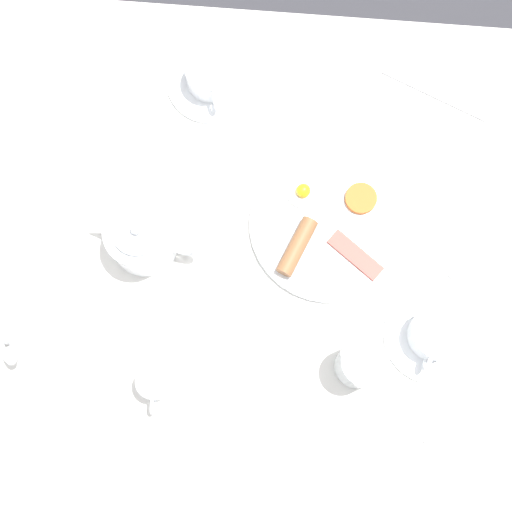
% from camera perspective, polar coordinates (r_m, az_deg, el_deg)
% --- Properties ---
extents(ground_plane, '(8.00, 8.00, 0.00)m').
position_cam_1_polar(ground_plane, '(1.93, 0.00, -4.85)').
color(ground_plane, '#333338').
extents(table, '(0.94, 1.12, 0.73)m').
position_cam_1_polar(table, '(1.28, 0.00, -0.86)').
color(table, silver).
rests_on(table, ground_plane).
extents(breakfast_plate, '(0.27, 0.27, 0.04)m').
position_cam_1_polar(breakfast_plate, '(1.22, 5.67, 2.47)').
color(breakfast_plate, white).
rests_on(breakfast_plate, table).
extents(teapot_near, '(0.11, 0.19, 0.11)m').
position_cam_1_polar(teapot_near, '(1.19, -9.07, 1.42)').
color(teapot_near, white).
rests_on(teapot_near, table).
extents(teacup_with_saucer_left, '(0.16, 0.16, 0.06)m').
position_cam_1_polar(teacup_with_saucer_left, '(1.30, -3.69, 14.08)').
color(teacup_with_saucer_left, white).
rests_on(teacup_with_saucer_left, table).
extents(teacup_with_saucer_right, '(0.16, 0.16, 0.06)m').
position_cam_1_polar(teacup_with_saucer_right, '(1.20, 14.07, -6.14)').
color(teacup_with_saucer_right, white).
rests_on(teacup_with_saucer_right, table).
extents(water_glass_tall, '(0.07, 0.07, 0.10)m').
position_cam_1_polar(water_glass_tall, '(1.15, 8.35, -8.57)').
color(water_glass_tall, white).
rests_on(water_glass_tall, table).
extents(creamer_jug, '(0.08, 0.06, 0.06)m').
position_cam_1_polar(creamer_jug, '(1.17, -8.04, -10.03)').
color(creamer_jug, white).
rests_on(creamer_jug, table).
extents(fork_by_plate, '(0.14, 0.14, 0.00)m').
position_cam_1_polar(fork_by_plate, '(1.28, 18.18, 1.03)').
color(fork_by_plate, silver).
rests_on(fork_by_plate, table).
extents(knife_by_plate, '(0.09, 0.19, 0.00)m').
position_cam_1_polar(knife_by_plate, '(1.35, 14.06, 12.49)').
color(knife_by_plate, silver).
rests_on(knife_by_plate, table).
extents(spoon_for_tea, '(0.15, 0.11, 0.00)m').
position_cam_1_polar(spoon_for_tea, '(1.38, -16.76, 13.54)').
color(spoon_for_tea, silver).
rests_on(spoon_for_tea, table).
extents(fork_spare, '(0.06, 0.18, 0.00)m').
position_cam_1_polar(fork_spare, '(1.24, 17.54, -15.04)').
color(fork_spare, silver).
rests_on(fork_spare, table).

